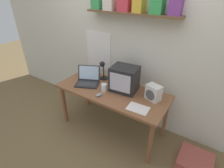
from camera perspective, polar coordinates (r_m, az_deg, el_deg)
ground_plane at (r=2.90m, az=0.00°, el=-14.00°), size 12.00×12.00×0.00m
back_wall at (r=2.57m, az=5.70°, el=14.17°), size 5.60×0.24×2.60m
corner_desk at (r=2.49m, az=0.00°, el=-3.23°), size 1.59×0.68×0.71m
crt_monitor at (r=2.39m, az=4.06°, el=1.66°), size 0.38×0.33×0.35m
laptop at (r=2.64m, az=-7.87°, el=1.63°), size 0.43×0.40×0.24m
desk_lamp at (r=2.66m, az=-3.01°, el=5.03°), size 0.13×0.15×0.31m
juice_glass at (r=2.42m, az=-2.66°, el=-1.30°), size 0.08×0.08×0.11m
space_heater at (r=2.28m, az=13.38°, el=-2.77°), size 0.21×0.18×0.21m
computer_mouse at (r=2.34m, az=-4.24°, el=-3.49°), size 0.08×0.11×0.03m
printed_handout at (r=2.14m, az=8.48°, el=-7.85°), size 0.27×0.19×0.00m
floor_cushion at (r=2.63m, az=25.44°, el=-21.88°), size 0.40×0.40×0.12m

